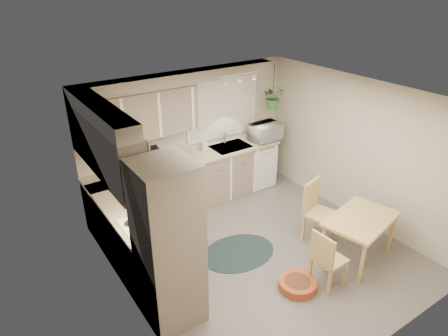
% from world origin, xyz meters
% --- Properties ---
extents(floor, '(4.20, 4.20, 0.00)m').
position_xyz_m(floor, '(0.00, 0.00, 0.00)').
color(floor, '#5E5853').
rests_on(floor, ground).
extents(ceiling, '(4.20, 4.20, 0.00)m').
position_xyz_m(ceiling, '(0.00, 0.00, 2.40)').
color(ceiling, silver).
rests_on(ceiling, wall_back).
extents(wall_back, '(4.00, 0.04, 2.40)m').
position_xyz_m(wall_back, '(0.00, 2.10, 1.20)').
color(wall_back, '#BAB09A').
rests_on(wall_back, floor).
extents(wall_front, '(4.00, 0.04, 2.40)m').
position_xyz_m(wall_front, '(0.00, -2.10, 1.20)').
color(wall_front, '#BAB09A').
rests_on(wall_front, floor).
extents(wall_left, '(0.04, 4.20, 2.40)m').
position_xyz_m(wall_left, '(-2.00, 0.00, 1.20)').
color(wall_left, '#BAB09A').
rests_on(wall_left, floor).
extents(wall_right, '(0.04, 4.20, 2.40)m').
position_xyz_m(wall_right, '(2.00, 0.00, 1.20)').
color(wall_right, '#BAB09A').
rests_on(wall_right, floor).
extents(base_cab_left, '(0.60, 1.85, 0.90)m').
position_xyz_m(base_cab_left, '(-1.70, 0.88, 0.45)').
color(base_cab_left, gray).
rests_on(base_cab_left, floor).
extents(base_cab_back, '(3.60, 0.60, 0.90)m').
position_xyz_m(base_cab_back, '(-0.20, 1.80, 0.45)').
color(base_cab_back, gray).
rests_on(base_cab_back, floor).
extents(counter_left, '(0.64, 1.89, 0.04)m').
position_xyz_m(counter_left, '(-1.69, 0.88, 0.92)').
color(counter_left, '#BFB38B').
rests_on(counter_left, base_cab_left).
extents(counter_back, '(3.64, 0.64, 0.04)m').
position_xyz_m(counter_back, '(-0.20, 1.79, 0.92)').
color(counter_back, '#BFB38B').
rests_on(counter_back, base_cab_back).
extents(oven_stack, '(0.65, 0.65, 2.10)m').
position_xyz_m(oven_stack, '(-1.68, -0.38, 1.05)').
color(oven_stack, gray).
rests_on(oven_stack, floor).
extents(wall_oven_face, '(0.02, 0.56, 0.58)m').
position_xyz_m(wall_oven_face, '(-1.35, -0.38, 1.05)').
color(wall_oven_face, silver).
rests_on(wall_oven_face, oven_stack).
extents(upper_cab_left, '(0.35, 2.00, 0.75)m').
position_xyz_m(upper_cab_left, '(-1.82, 1.00, 1.83)').
color(upper_cab_left, gray).
rests_on(upper_cab_left, wall_left).
extents(upper_cab_back, '(2.00, 0.35, 0.75)m').
position_xyz_m(upper_cab_back, '(-1.00, 1.93, 1.83)').
color(upper_cab_back, gray).
rests_on(upper_cab_back, wall_back).
extents(soffit_left, '(0.30, 2.00, 0.20)m').
position_xyz_m(soffit_left, '(-1.85, 1.00, 2.30)').
color(soffit_left, '#BAB09A').
rests_on(soffit_left, wall_left).
extents(soffit_back, '(3.60, 0.30, 0.20)m').
position_xyz_m(soffit_back, '(-0.20, 1.95, 2.30)').
color(soffit_back, '#BAB09A').
rests_on(soffit_back, wall_back).
extents(cooktop, '(0.52, 0.58, 0.02)m').
position_xyz_m(cooktop, '(-1.68, 0.30, 0.94)').
color(cooktop, silver).
rests_on(cooktop, counter_left).
extents(range_hood, '(0.40, 0.60, 0.14)m').
position_xyz_m(range_hood, '(-1.70, 0.30, 1.40)').
color(range_hood, silver).
rests_on(range_hood, upper_cab_left).
extents(window_blinds, '(1.40, 0.02, 1.00)m').
position_xyz_m(window_blinds, '(0.70, 2.07, 1.60)').
color(window_blinds, silver).
rests_on(window_blinds, wall_back).
extents(window_frame, '(1.50, 0.02, 1.10)m').
position_xyz_m(window_frame, '(0.70, 2.08, 1.60)').
color(window_frame, white).
rests_on(window_frame, wall_back).
extents(sink, '(0.70, 0.48, 0.10)m').
position_xyz_m(sink, '(0.70, 1.80, 0.90)').
color(sink, '#9A9CA1').
rests_on(sink, counter_back).
extents(dishwasher_front, '(0.58, 0.02, 0.83)m').
position_xyz_m(dishwasher_front, '(1.30, 1.49, 0.42)').
color(dishwasher_front, silver).
rests_on(dishwasher_front, base_cab_back).
extents(track_light_bar, '(0.80, 0.04, 0.04)m').
position_xyz_m(track_light_bar, '(0.70, 1.55, 2.33)').
color(track_light_bar, silver).
rests_on(track_light_bar, ceiling).
extents(wall_clock, '(0.30, 0.03, 0.30)m').
position_xyz_m(wall_clock, '(0.15, 2.07, 2.18)').
color(wall_clock, '#E9B452').
rests_on(wall_clock, wall_back).
extents(dining_table, '(1.21, 0.94, 0.68)m').
position_xyz_m(dining_table, '(1.12, -0.88, 0.34)').
color(dining_table, tan).
rests_on(dining_table, floor).
extents(chair_left, '(0.42, 0.42, 0.85)m').
position_xyz_m(chair_left, '(0.33, -1.04, 0.43)').
color(chair_left, tan).
rests_on(chair_left, floor).
extents(chair_back, '(0.57, 0.57, 0.99)m').
position_xyz_m(chair_back, '(0.97, -0.28, 0.50)').
color(chair_back, tan).
rests_on(chair_back, floor).
extents(braided_rug, '(1.21, 0.94, 0.01)m').
position_xyz_m(braided_rug, '(-0.30, 0.15, 0.01)').
color(braided_rug, black).
rests_on(braided_rug, floor).
extents(pet_bed, '(0.65, 0.65, 0.12)m').
position_xyz_m(pet_bed, '(-0.07, -0.90, 0.06)').
color(pet_bed, '#BE3C26').
rests_on(pet_bed, floor).
extents(microwave, '(0.61, 0.36, 0.40)m').
position_xyz_m(microwave, '(1.43, 1.70, 1.14)').
color(microwave, silver).
rests_on(microwave, counter_back).
extents(soap_bottle, '(0.13, 0.22, 0.10)m').
position_xyz_m(soap_bottle, '(0.22, 1.95, 0.99)').
color(soap_bottle, silver).
rests_on(soap_bottle, counter_back).
extents(hanging_plant, '(0.47, 0.50, 0.34)m').
position_xyz_m(hanging_plant, '(1.58, 1.70, 1.72)').
color(hanging_plant, '#336B2A').
rests_on(hanging_plant, ceiling).
extents(coffee_maker, '(0.23, 0.27, 0.34)m').
position_xyz_m(coffee_maker, '(-0.85, 1.80, 1.11)').
color(coffee_maker, black).
rests_on(coffee_maker, counter_back).
extents(toaster, '(0.33, 0.20, 0.19)m').
position_xyz_m(toaster, '(-0.66, 1.82, 1.03)').
color(toaster, '#9A9CA1').
rests_on(toaster, counter_back).
extents(knife_block, '(0.10, 0.10, 0.20)m').
position_xyz_m(knife_block, '(-0.31, 1.85, 1.04)').
color(knife_block, tan).
rests_on(knife_block, counter_back).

